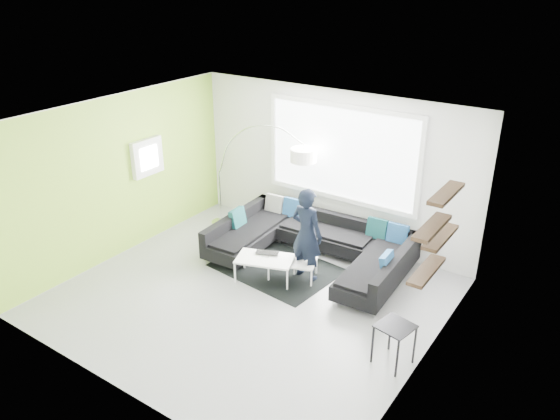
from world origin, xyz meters
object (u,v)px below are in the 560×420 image
at_px(sectional_sofa, 310,248).
at_px(person, 307,234).
at_px(coffee_table, 279,268).
at_px(arc_lamp, 219,173).
at_px(side_table, 394,344).
at_px(laptop, 266,255).

xyz_separation_m(sectional_sofa, person, (0.18, -0.42, 0.48)).
relative_size(coffee_table, arc_lamp, 0.55).
bearing_deg(side_table, coffee_table, 159.51).
bearing_deg(sectional_sofa, arc_lamp, 167.93).
xyz_separation_m(sectional_sofa, coffee_table, (-0.17, -0.71, -0.11)).
bearing_deg(sectional_sofa, coffee_table, -106.27).
bearing_deg(arc_lamp, person, -23.25).
bearing_deg(arc_lamp, side_table, -29.19).
relative_size(person, laptop, 3.55).
relative_size(side_table, laptop, 1.31).
relative_size(sectional_sofa, coffee_table, 2.83).
relative_size(arc_lamp, side_table, 3.70).
height_order(sectional_sofa, laptop, sectional_sofa).
height_order(coffee_table, person, person).
height_order(person, laptop, person).
bearing_deg(person, coffee_table, 45.76).
bearing_deg(sectional_sofa, side_table, -38.75).
bearing_deg(sectional_sofa, laptop, -119.29).
distance_m(sectional_sofa, side_table, 2.74).
bearing_deg(arc_lamp, sectional_sofa, -14.71).
xyz_separation_m(person, laptop, (-0.55, -0.34, -0.39)).
height_order(sectional_sofa, coffee_table, sectional_sofa).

